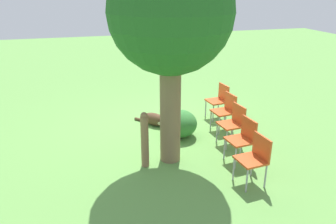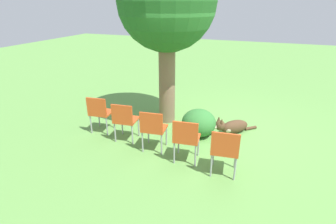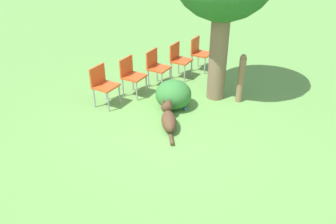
% 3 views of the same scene
% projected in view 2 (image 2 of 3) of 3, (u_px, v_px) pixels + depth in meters
% --- Properties ---
extents(ground_plane, '(30.00, 30.00, 0.00)m').
position_uv_depth(ground_plane, '(216.00, 128.00, 6.02)').
color(ground_plane, '#609947').
extents(oak_tree, '(2.08, 2.08, 3.74)m').
position_uv_depth(oak_tree, '(167.00, 4.00, 5.42)').
color(oak_tree, '#7A6047').
rests_on(oak_tree, ground_plane).
extents(dog, '(0.83, 0.91, 0.43)m').
position_uv_depth(dog, '(231.00, 127.00, 5.75)').
color(dog, '#513823').
rests_on(dog, ground_plane).
extents(fence_post, '(0.14, 0.14, 1.05)m').
position_uv_depth(fence_post, '(170.00, 93.00, 6.71)').
color(fence_post, '#846647').
rests_on(fence_post, ground_plane).
extents(red_chair_0, '(0.47, 0.48, 0.84)m').
position_uv_depth(red_chair_0, '(225.00, 149.00, 4.23)').
color(red_chair_0, '#D14C1E').
rests_on(red_chair_0, ground_plane).
extents(red_chair_1, '(0.47, 0.48, 0.84)m').
position_uv_depth(red_chair_1, '(186.00, 137.00, 4.59)').
color(red_chair_1, '#D14C1E').
rests_on(red_chair_1, ground_plane).
extents(red_chair_2, '(0.47, 0.48, 0.84)m').
position_uv_depth(red_chair_2, '(153.00, 127.00, 4.95)').
color(red_chair_2, '#D14C1E').
rests_on(red_chair_2, ground_plane).
extents(red_chair_3, '(0.47, 0.48, 0.84)m').
position_uv_depth(red_chair_3, '(125.00, 119.00, 5.31)').
color(red_chair_3, '#D14C1E').
rests_on(red_chair_3, ground_plane).
extents(red_chair_4, '(0.47, 0.48, 0.84)m').
position_uv_depth(red_chair_4, '(100.00, 111.00, 5.67)').
color(red_chair_4, '#D14C1E').
rests_on(red_chair_4, ground_plane).
extents(tennis_ball, '(0.07, 0.07, 0.07)m').
position_uv_depth(tennis_ball, '(200.00, 128.00, 5.96)').
color(tennis_ball, blue).
rests_on(tennis_ball, ground_plane).
extents(low_shrub, '(0.73, 0.73, 0.59)m').
position_uv_depth(low_shrub, '(199.00, 123.00, 5.62)').
color(low_shrub, '#337533').
rests_on(low_shrub, ground_plane).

